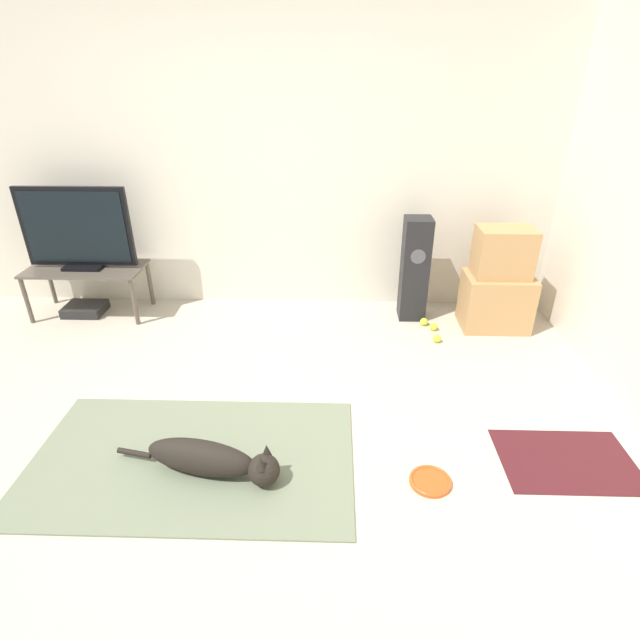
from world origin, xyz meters
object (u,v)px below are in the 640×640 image
object	(u,v)px
cardboard_box_upper	(504,252)
game_console	(85,309)
frisbee	(430,481)
tennis_ball_by_boxes	(437,339)
dog	(213,460)
tennis_ball_near_speaker	(424,322)
tv	(76,229)
tennis_ball_loose_on_carpet	(434,327)
floor_speaker	(415,269)
tv_stand	(86,273)
cardboard_box_lower	(496,301)

from	to	relation	value
cardboard_box_upper	game_console	xyz separation A→B (m)	(-3.55, 0.12, -0.61)
frisbee	tennis_ball_by_boxes	size ratio (longest dim) A/B	3.40
dog	frisbee	world-z (taller)	dog
cardboard_box_upper	tennis_ball_near_speaker	bearing A→B (deg)	-177.70
cardboard_box_upper	tv	world-z (taller)	tv
cardboard_box_upper	tennis_ball_by_boxes	world-z (taller)	cardboard_box_upper
tennis_ball_by_boxes	tennis_ball_loose_on_carpet	size ratio (longest dim) A/B	1.00
floor_speaker	tv_stand	size ratio (longest dim) A/B	0.91
frisbee	cardboard_box_upper	xyz separation A→B (m)	(0.81, 1.81, 0.64)
tv_stand	tv	xyz separation A→B (m)	(-0.00, 0.00, 0.39)
dog	frisbee	size ratio (longest dim) A/B	4.17
dog	cardboard_box_upper	distance (m)	2.72
dog	tv	world-z (taller)	tv
dog	game_console	size ratio (longest dim) A/B	2.80
tennis_ball_by_boxes	dog	bearing A→B (deg)	-134.65
cardboard_box_upper	tennis_ball_by_boxes	xyz separation A→B (m)	(-0.51, -0.31, -0.62)
cardboard_box_upper	tennis_ball_near_speaker	size ratio (longest dim) A/B	6.63
dog	frisbee	bearing A→B (deg)	-1.19
tv	tennis_ball_near_speaker	world-z (taller)	tv
tennis_ball_by_boxes	game_console	bearing A→B (deg)	171.96
cardboard_box_upper	game_console	distance (m)	3.60
frisbee	tennis_ball_loose_on_carpet	xyz separation A→B (m)	(0.31, 1.71, 0.02)
cardboard_box_lower	tv_stand	xyz separation A→B (m)	(-3.47, 0.14, 0.15)
cardboard_box_lower	tv_stand	distance (m)	3.47
cardboard_box_lower	cardboard_box_upper	world-z (taller)	cardboard_box_upper
tv	tennis_ball_loose_on_carpet	world-z (taller)	tv
dog	tv_stand	world-z (taller)	tv_stand
cardboard_box_lower	floor_speaker	world-z (taller)	floor_speaker
frisbee	cardboard_box_upper	size ratio (longest dim) A/B	0.51
frisbee	floor_speaker	distance (m)	2.01
tennis_ball_near_speaker	tennis_ball_loose_on_carpet	distance (m)	0.11
cardboard_box_lower	floor_speaker	size ratio (longest dim) A/B	0.61
tennis_ball_loose_on_carpet	game_console	size ratio (longest dim) A/B	0.20
cardboard_box_upper	floor_speaker	xyz separation A→B (m)	(-0.66, 0.15, -0.21)
floor_speaker	tennis_ball_by_boxes	bearing A→B (deg)	-71.74
tennis_ball_near_speaker	tennis_ball_loose_on_carpet	xyz separation A→B (m)	(0.07, -0.09, 0.00)
frisbee	tv_stand	bearing A→B (deg)	143.77
frisbee	tennis_ball_loose_on_carpet	world-z (taller)	tennis_ball_loose_on_carpet
frisbee	cardboard_box_upper	distance (m)	2.09
dog	game_console	world-z (taller)	dog
tv	tv_stand	bearing A→B (deg)	-90.00
cardboard_box_lower	tennis_ball_near_speaker	distance (m)	0.61
tv	tennis_ball_near_speaker	bearing A→B (deg)	-3.05
dog	cardboard_box_lower	distance (m)	2.66
cardboard_box_lower	cardboard_box_upper	bearing A→B (deg)	101.23
tennis_ball_loose_on_carpet	game_console	bearing A→B (deg)	175.69
cardboard_box_upper	tennis_ball_loose_on_carpet	size ratio (longest dim) A/B	6.63
tv_stand	tennis_ball_near_speaker	distance (m)	2.92
frisbee	tennis_ball_near_speaker	world-z (taller)	tennis_ball_near_speaker
dog	tennis_ball_by_boxes	bearing A→B (deg)	45.35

